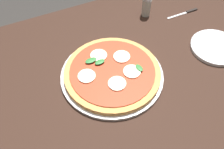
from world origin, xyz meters
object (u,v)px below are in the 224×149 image
(knife, at_px, (186,12))
(pepper_shaker, at_px, (146,6))
(dining_table, at_px, (131,94))
(pizza, at_px, (112,72))
(plate_white, at_px, (215,47))
(serving_tray, at_px, (112,75))

(knife, xyz_separation_m, pepper_shaker, (0.18, -0.07, 0.04))
(dining_table, height_order, pepper_shaker, pepper_shaker)
(pizza, distance_m, pepper_shaker, 0.39)
(dining_table, distance_m, plate_white, 0.39)
(pizza, height_order, knife, pizza)
(serving_tray, distance_m, pepper_shaker, 0.39)
(serving_tray, height_order, plate_white, plate_white)
(pizza, xyz_separation_m, pepper_shaker, (-0.29, -0.26, 0.02))
(dining_table, height_order, knife, knife)
(dining_table, xyz_separation_m, knife, (-0.41, -0.24, 0.09))
(serving_tray, distance_m, knife, 0.51)
(pizza, height_order, pepper_shaker, pepper_shaker)
(plate_white, bearing_deg, pizza, -6.30)
(knife, bearing_deg, plate_white, 82.38)
(serving_tray, bearing_deg, plate_white, 173.66)
(knife, bearing_deg, serving_tray, 22.08)
(serving_tray, bearing_deg, pizza, 155.20)
(dining_table, bearing_deg, knife, -149.54)
(knife, bearing_deg, pepper_shaker, -21.33)
(dining_table, distance_m, pepper_shaker, 0.41)
(plate_white, xyz_separation_m, pepper_shaker, (0.14, -0.31, 0.04))
(dining_table, relative_size, knife, 8.17)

